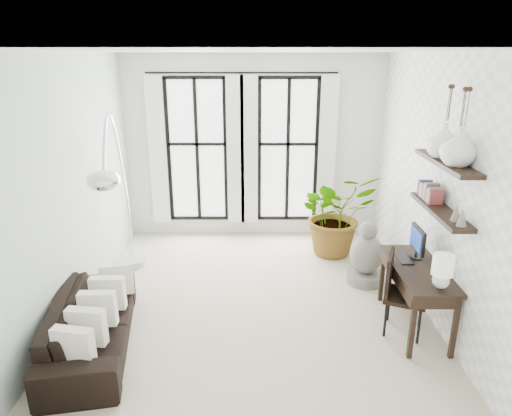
{
  "coord_description": "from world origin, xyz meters",
  "views": [
    {
      "loc": [
        0.06,
        -5.47,
        3.15
      ],
      "look_at": [
        0.04,
        0.3,
        1.22
      ],
      "focal_mm": 32.0,
      "sensor_mm": 36.0,
      "label": 1
    }
  ],
  "objects_px": {
    "desk_chair": "(398,288)",
    "buddha": "(366,257)",
    "desk": "(419,274)",
    "sofa": "(91,324)",
    "arc_lamp": "(114,157)",
    "plant": "(336,214)"
  },
  "relations": [
    {
      "from": "desk_chair",
      "to": "buddha",
      "type": "distance_m",
      "value": 1.23
    },
    {
      "from": "desk",
      "to": "buddha",
      "type": "bearing_deg",
      "value": 104.89
    },
    {
      "from": "desk",
      "to": "sofa",
      "type": "bearing_deg",
      "value": -174.14
    },
    {
      "from": "desk",
      "to": "arc_lamp",
      "type": "bearing_deg",
      "value": 169.12
    },
    {
      "from": "plant",
      "to": "desk",
      "type": "relative_size",
      "value": 1.03
    },
    {
      "from": "desk",
      "to": "desk_chair",
      "type": "distance_m",
      "value": 0.29
    },
    {
      "from": "arc_lamp",
      "to": "sofa",
      "type": "bearing_deg",
      "value": -95.35
    },
    {
      "from": "plant",
      "to": "arc_lamp",
      "type": "bearing_deg",
      "value": -153.0
    },
    {
      "from": "sofa",
      "to": "desk",
      "type": "xyz_separation_m",
      "value": [
        3.75,
        0.38,
        0.44
      ]
    },
    {
      "from": "desk_chair",
      "to": "arc_lamp",
      "type": "height_order",
      "value": "arc_lamp"
    },
    {
      "from": "sofa",
      "to": "arc_lamp",
      "type": "xyz_separation_m",
      "value": [
        0.1,
        1.08,
        1.67
      ]
    },
    {
      "from": "arc_lamp",
      "to": "buddha",
      "type": "height_order",
      "value": "arc_lamp"
    },
    {
      "from": "sofa",
      "to": "buddha",
      "type": "bearing_deg",
      "value": -75.25
    },
    {
      "from": "sofa",
      "to": "plant",
      "type": "distance_m",
      "value": 4.13
    },
    {
      "from": "arc_lamp",
      "to": "plant",
      "type": "bearing_deg",
      "value": 27.0
    },
    {
      "from": "plant",
      "to": "buddha",
      "type": "distance_m",
      "value": 1.13
    },
    {
      "from": "plant",
      "to": "buddha",
      "type": "xyz_separation_m",
      "value": [
        0.28,
        -1.06,
        -0.3
      ]
    },
    {
      "from": "sofa",
      "to": "arc_lamp",
      "type": "bearing_deg",
      "value": -15.36
    },
    {
      "from": "desk_chair",
      "to": "desk",
      "type": "bearing_deg",
      "value": 27.18
    },
    {
      "from": "arc_lamp",
      "to": "buddha",
      "type": "bearing_deg",
      "value": 8.49
    },
    {
      "from": "desk",
      "to": "arc_lamp",
      "type": "height_order",
      "value": "arc_lamp"
    },
    {
      "from": "sofa",
      "to": "arc_lamp",
      "type": "relative_size",
      "value": 0.81
    }
  ]
}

